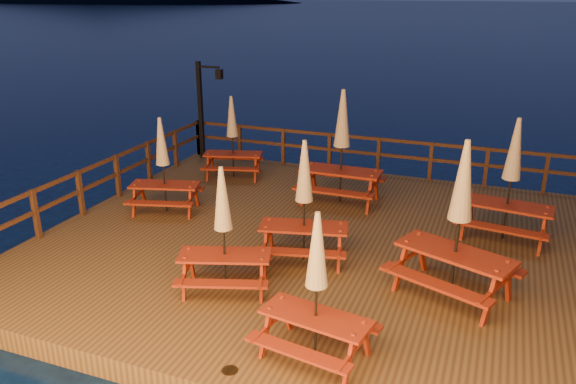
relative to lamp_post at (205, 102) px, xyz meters
name	(u,v)px	position (x,y,z in m)	size (l,w,h in m)	color
ground	(327,258)	(5.39, -4.55, -2.20)	(500.00, 500.00, 0.00)	black
deck	(327,250)	(5.39, -4.55, -2.00)	(12.00, 10.00, 0.40)	#4B3018
deck_piles	(327,270)	(5.39, -4.55, -2.50)	(11.44, 9.44, 1.40)	#331910
railing	(351,182)	(5.39, -2.77, -1.03)	(11.80, 9.75, 1.10)	#331910
lamp_post	(205,102)	(0.00, 0.00, 0.00)	(0.85, 0.18, 3.00)	black
picnic_table_0	(223,228)	(4.30, -7.13, -0.60)	(1.94, 1.77, 2.29)	maroon
picnic_table_1	(304,200)	(5.21, -5.54, -0.53)	(1.98, 1.76, 2.44)	maroon
picnic_table_2	(232,136)	(1.60, -1.37, -0.60)	(1.92, 1.73, 2.31)	maroon
picnic_table_3	(342,145)	(4.99, -2.22, -0.32)	(1.98, 1.63, 2.83)	maroon
picnic_table_4	(459,218)	(8.08, -5.90, -0.33)	(2.42, 2.22, 2.81)	maroon
picnic_table_5	(163,164)	(1.26, -4.32, -0.60)	(1.91, 1.71, 2.30)	maroon
picnic_table_6	(511,178)	(8.87, -3.06, -0.42)	(2.03, 1.75, 2.64)	maroon
picnic_table_7	(316,285)	(6.41, -8.40, -0.61)	(1.78, 1.54, 2.28)	maroon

